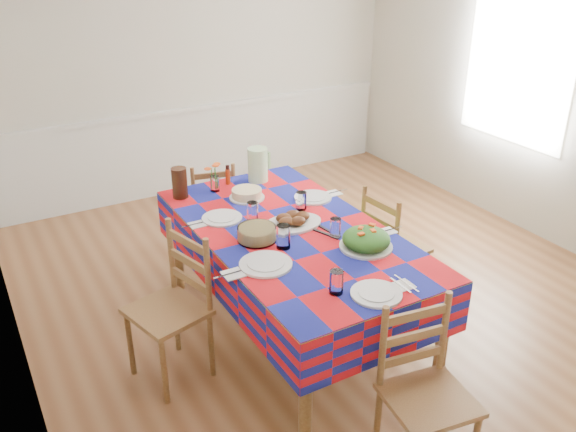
# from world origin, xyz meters

# --- Properties ---
(room) EXTENTS (4.58, 5.08, 2.78)m
(room) POSITION_xyz_m (0.00, 0.00, 1.35)
(room) COLOR brown
(room) RESTS_ON ground
(wainscot) EXTENTS (4.41, 0.06, 0.92)m
(wainscot) POSITION_xyz_m (0.00, 2.48, 0.49)
(wainscot) COLOR silver
(wainscot) RESTS_ON room
(window_right) EXTENTS (0.00, 1.40, 1.40)m
(window_right) POSITION_xyz_m (2.23, 0.30, 1.50)
(window_right) COLOR white
(window_right) RESTS_ON room
(dining_table) EXTENTS (1.15, 2.13, 0.83)m
(dining_table) POSITION_xyz_m (-0.54, -0.39, 0.74)
(dining_table) COLOR brown
(dining_table) RESTS_ON room
(setting_near_head) EXTENTS (0.46, 0.31, 0.14)m
(setting_near_head) POSITION_xyz_m (-0.59, -1.25, 0.86)
(setting_near_head) COLOR silver
(setting_near_head) RESTS_ON dining_table
(setting_left_near) EXTENTS (0.58, 0.35, 0.15)m
(setting_left_near) POSITION_xyz_m (-0.84, -0.66, 0.86)
(setting_left_near) COLOR silver
(setting_left_near) RESTS_ON dining_table
(setting_left_far) EXTENTS (0.51, 0.30, 0.13)m
(setting_left_far) POSITION_xyz_m (-0.82, -0.05, 0.86)
(setting_left_far) COLOR silver
(setting_left_far) RESTS_ON dining_table
(setting_right_near) EXTENTS (0.49, 0.29, 0.13)m
(setting_right_near) POSITION_xyz_m (-0.23, -0.68, 0.86)
(setting_right_near) COLOR silver
(setting_right_near) RESTS_ON dining_table
(setting_right_far) EXTENTS (0.52, 0.30, 0.13)m
(setting_right_far) POSITION_xyz_m (-0.20, -0.06, 0.86)
(setting_right_far) COLOR silver
(setting_right_far) RESTS_ON dining_table
(meat_platter) EXTENTS (0.41, 0.29, 0.08)m
(meat_platter) POSITION_xyz_m (-0.50, -0.32, 0.86)
(meat_platter) COLOR silver
(meat_platter) RESTS_ON dining_table
(salad_platter) EXTENTS (0.34, 0.34, 0.14)m
(salad_platter) POSITION_xyz_m (-0.26, -0.83, 0.88)
(salad_platter) COLOR silver
(salad_platter) RESTS_ON dining_table
(pasta_bowl) EXTENTS (0.25, 0.25, 0.09)m
(pasta_bowl) POSITION_xyz_m (-0.80, -0.40, 0.88)
(pasta_bowl) COLOR white
(pasta_bowl) RESTS_ON dining_table
(cake) EXTENTS (0.26, 0.26, 0.07)m
(cake) POSITION_xyz_m (-0.57, 0.23, 0.86)
(cake) COLOR silver
(cake) RESTS_ON dining_table
(serving_utensils) EXTENTS (0.15, 0.34, 0.01)m
(serving_utensils) POSITION_xyz_m (-0.37, -0.49, 0.83)
(serving_utensils) COLOR black
(serving_utensils) RESTS_ON dining_table
(flower_vase) EXTENTS (0.14, 0.12, 0.23)m
(flower_vase) POSITION_xyz_m (-0.72, 0.48, 0.92)
(flower_vase) COLOR white
(flower_vase) RESTS_ON dining_table
(hot_sauce) EXTENTS (0.04, 0.04, 0.15)m
(hot_sauce) POSITION_xyz_m (-0.57, 0.55, 0.91)
(hot_sauce) COLOR #C43A0F
(hot_sauce) RESTS_ON dining_table
(green_pitcher) EXTENTS (0.16, 0.16, 0.27)m
(green_pitcher) POSITION_xyz_m (-0.34, 0.50, 0.96)
(green_pitcher) COLOR #BEF2AB
(green_pitcher) RESTS_ON dining_table
(tea_pitcher) EXTENTS (0.11, 0.11, 0.23)m
(tea_pitcher) POSITION_xyz_m (-0.99, 0.49, 0.94)
(tea_pitcher) COLOR black
(tea_pitcher) RESTS_ON dining_table
(name_card) EXTENTS (0.08, 0.02, 0.02)m
(name_card) POSITION_xyz_m (-0.54, -1.42, 0.84)
(name_card) COLOR silver
(name_card) RESTS_ON dining_table
(chair_near) EXTENTS (0.48, 0.47, 0.97)m
(chair_near) POSITION_xyz_m (-0.53, -1.74, 0.48)
(chair_near) COLOR brown
(chair_near) RESTS_ON room
(chair_far) EXTENTS (0.47, 0.46, 0.89)m
(chair_far) POSITION_xyz_m (-0.55, 0.96, 0.44)
(chair_far) COLOR brown
(chair_far) RESTS_ON room
(chair_left) EXTENTS (0.52, 0.54, 1.00)m
(chair_left) POSITION_xyz_m (-1.39, -0.38, 0.49)
(chair_left) COLOR brown
(chair_left) RESTS_ON room
(chair_right) EXTENTS (0.43, 0.45, 0.94)m
(chair_right) POSITION_xyz_m (0.32, -0.39, 0.47)
(chair_right) COLOR brown
(chair_right) RESTS_ON room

